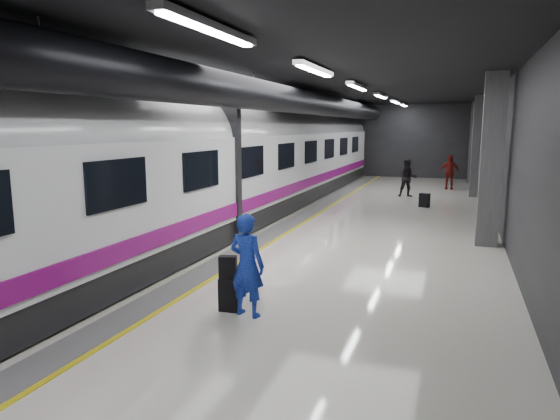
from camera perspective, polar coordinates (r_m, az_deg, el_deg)
The scene contains 9 objects.
ground at distance 13.05m, azimuth 2.45°, elevation -4.36°, with size 40.00×40.00×0.00m, color silver.
platform_hall at distance 13.68m, azimuth 2.59°, elevation 11.22°, with size 10.02×40.02×4.51m.
train at distance 14.01m, azimuth -10.33°, elevation 5.03°, with size 3.05×38.00×4.05m.
traveler_main at distance 8.28m, azimuth -3.79°, elevation -6.31°, with size 0.63×0.42×1.74m, color blue.
suitcase_main at distance 8.69m, azimuth -5.74°, elevation -9.59°, with size 0.35×0.22×0.57m, color black.
shoulder_bag at distance 8.55m, azimuth -5.99°, elevation -6.53°, with size 0.29×0.16×0.39m, color black.
traveler_far_a at distance 23.21m, azimuth 14.40°, elevation 3.58°, with size 0.83×0.65×1.71m, color black.
traveler_far_b at distance 26.67m, azimuth 18.79°, elevation 4.13°, with size 1.02×0.42×1.73m, color maroon.
suitcase_far at distance 20.41m, azimuth 16.18°, elevation 1.08°, with size 0.37×0.24×0.55m, color black.
Camera 1 is at (3.73, -12.11, 3.12)m, focal length 32.00 mm.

